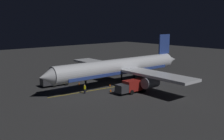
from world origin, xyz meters
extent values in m
cube|color=#323233|center=(0.00, 0.00, -0.10)|extent=(180.00, 180.00, 0.20)
cube|color=gold|center=(-0.38, 4.00, 0.00)|extent=(3.28, 24.77, 0.01)
cylinder|color=white|center=(0.00, 0.00, 3.95)|extent=(4.56, 31.29, 3.46)
cube|color=#2D479E|center=(0.00, 0.00, 3.00)|extent=(4.22, 26.60, 0.62)
cone|color=white|center=(0.59, 16.62, 3.95)|extent=(3.48, 2.88, 3.39)
cone|color=white|center=(-0.61, -17.14, 3.95)|extent=(3.25, 4.25, 3.11)
cube|color=#2D479E|center=(-0.52, -14.58, 8.06)|extent=(0.49, 3.61, 4.76)
cube|color=white|center=(-9.60, -1.22, 3.43)|extent=(15.82, 5.35, 0.50)
cylinder|color=slate|center=(-8.78, -0.05, 2.03)|extent=(2.21, 3.27, 2.10)
cube|color=white|center=(9.49, -1.90, 3.43)|extent=(15.82, 5.35, 0.50)
cylinder|color=slate|center=(8.75, -0.67, 2.03)|extent=(2.21, 3.27, 2.10)
cylinder|color=black|center=(0.30, 8.57, 1.11)|extent=(0.37, 0.37, 2.22)
cylinder|color=black|center=(-2.16, -2.48, 1.11)|extent=(0.37, 0.37, 2.22)
cylinder|color=black|center=(1.98, -2.63, 1.11)|extent=(0.37, 0.37, 2.22)
cube|color=navy|center=(8.16, 10.10, 1.49)|extent=(2.44, 4.12, 2.07)
cube|color=#38383D|center=(8.42, 12.97, 1.20)|extent=(2.15, 1.97, 1.50)
cylinder|color=black|center=(8.28, 11.48, 0.45)|extent=(2.38, 1.10, 0.90)
cylinder|color=black|center=(8.04, 8.73, 0.45)|extent=(2.38, 1.10, 0.90)
cube|color=maroon|center=(-6.43, 1.83, 1.45)|extent=(2.36, 4.74, 1.99)
cube|color=#38383D|center=(-6.25, 5.04, 1.20)|extent=(2.09, 1.91, 1.50)
cylinder|color=black|center=(-6.34, 3.44, 0.45)|extent=(2.36, 1.03, 0.90)
cylinder|color=black|center=(-6.52, 0.21, 0.45)|extent=(2.36, 1.03, 0.90)
cylinder|color=black|center=(-0.88, 9.66, 0.42)|extent=(0.32, 0.32, 0.85)
cylinder|color=yellow|center=(-0.88, 9.66, 1.18)|extent=(0.40, 0.40, 0.65)
sphere|color=tan|center=(-0.88, 9.66, 1.62)|extent=(0.24, 0.24, 0.24)
cone|color=#EA590F|center=(0.32, 2.31, 0.28)|extent=(0.36, 0.36, 0.55)
cube|color=black|center=(0.32, 2.31, 0.01)|extent=(0.50, 0.50, 0.03)
cone|color=#EA590F|center=(5.83, 6.41, 0.28)|extent=(0.36, 0.36, 0.55)
cube|color=black|center=(5.83, 6.41, 0.01)|extent=(0.50, 0.50, 0.03)
cone|color=#EA590F|center=(-3.11, 5.09, 0.28)|extent=(0.36, 0.36, 0.55)
cube|color=black|center=(-3.11, 5.09, 0.01)|extent=(0.50, 0.50, 0.03)
camera|label=1|loc=(-40.73, 37.60, 13.40)|focal=42.18mm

